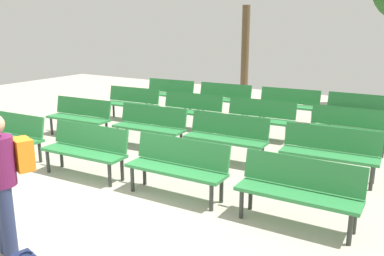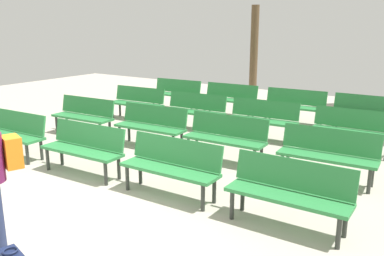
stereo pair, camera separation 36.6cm
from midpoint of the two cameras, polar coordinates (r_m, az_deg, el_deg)
ground_plane at (r=5.94m, az=-17.86°, el=-12.15°), size 24.00×24.00×0.00m
bench_r0_c0 at (r=8.80m, az=-22.52°, el=-0.39°), size 1.62×0.56×0.87m
bench_r0_c1 at (r=7.35m, az=-13.36°, el=-2.43°), size 1.62×0.56×0.87m
bench_r0_c2 at (r=6.26m, az=-1.14°, el=-4.99°), size 1.61×0.52×0.87m
bench_r0_c3 at (r=5.52m, az=15.27°, el=-8.26°), size 1.61×0.52×0.87m
bench_r1_c0 at (r=9.96m, az=-13.73°, el=1.93°), size 1.63×0.59×0.87m
bench_r1_c1 at (r=8.75m, az=-4.43°, el=0.60°), size 1.63×0.58×0.87m
bench_r1_c2 at (r=7.85m, az=6.07°, el=-1.04°), size 1.62×0.54×0.87m
bench_r1_c3 at (r=7.25m, az=19.78°, el=-3.14°), size 1.63×0.59×0.87m
bench_r2_c0 at (r=11.34m, az=-6.69°, el=3.73°), size 1.63×0.59×0.87m
bench_r2_c1 at (r=10.26m, az=1.43°, el=2.70°), size 1.63×0.58×0.87m
bench_r2_c2 at (r=9.50m, az=10.91°, el=1.49°), size 1.63×0.58×0.87m
bench_r2_c3 at (r=9.04m, az=22.46°, el=-0.01°), size 1.61×0.53×0.87m
bench_r3_c0 at (r=12.80m, az=-1.41°, el=5.04°), size 1.63×0.58×0.87m
bench_r3_c1 at (r=11.94m, az=6.15°, el=4.28°), size 1.62×0.57×0.87m
bench_r3_c2 at (r=11.26m, az=14.96°, el=3.26°), size 1.63×0.58×0.87m
bench_r3_c3 at (r=10.90m, az=23.93°, el=2.15°), size 1.61×0.50×0.87m
tree_1 at (r=14.40m, az=9.33°, el=10.23°), size 0.27×0.27×3.17m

